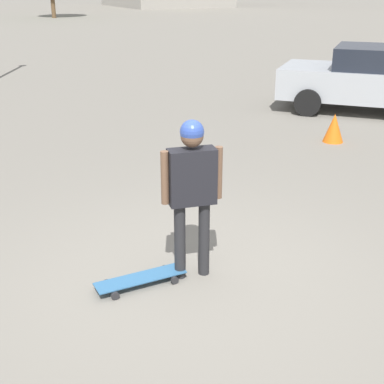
{
  "coord_description": "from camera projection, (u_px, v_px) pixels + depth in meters",
  "views": [
    {
      "loc": [
        -4.41,
        2.09,
        2.86
      ],
      "look_at": [
        0.0,
        0.0,
        0.93
      ],
      "focal_mm": 50.0,
      "sensor_mm": 36.0,
      "label": 1
    }
  ],
  "objects": [
    {
      "name": "traffic_cone",
      "position": [
        334.0,
        128.0,
        10.11
      ],
      "size": [
        0.39,
        0.39,
        0.54
      ],
      "color": "orange",
      "rests_on": "ground_plane"
    },
    {
      "name": "skateboard",
      "position": [
        141.0,
        279.0,
        5.37
      ],
      "size": [
        0.31,
        0.94,
        0.09
      ],
      "rotation": [
        0.0,
        0.0,
        1.6
      ],
      "color": "#336693",
      "rests_on": "ground_plane"
    },
    {
      "name": "car_parked_near",
      "position": [
        371.0,
        79.0,
        12.31
      ],
      "size": [
        4.2,
        4.16,
        1.49
      ],
      "rotation": [
        0.0,
        0.0,
        0.77
      ],
      "color": "#ADB2B7",
      "rests_on": "ground_plane"
    },
    {
      "name": "ground_plane",
      "position": [
        192.0,
        275.0,
        5.59
      ],
      "size": [
        220.0,
        220.0,
        0.0
      ],
      "primitive_type": "plane",
      "color": "gray"
    },
    {
      "name": "person",
      "position": [
        192.0,
        181.0,
        5.2
      ],
      "size": [
        0.27,
        0.61,
        1.66
      ],
      "rotation": [
        0.0,
        0.0,
        -1.74
      ],
      "color": "#262628",
      "rests_on": "ground_plane"
    }
  ]
}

